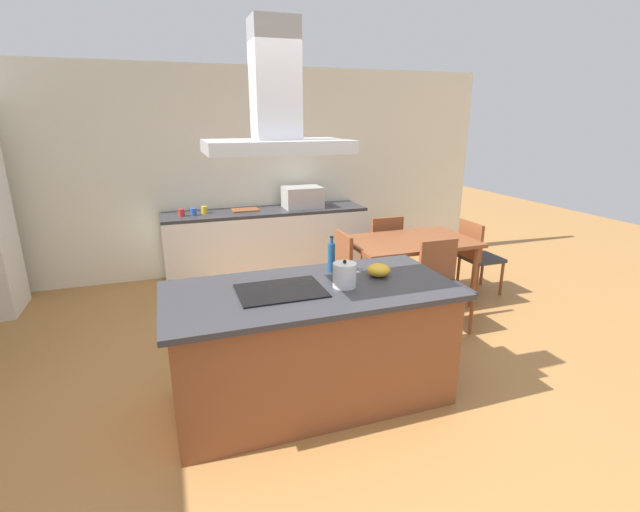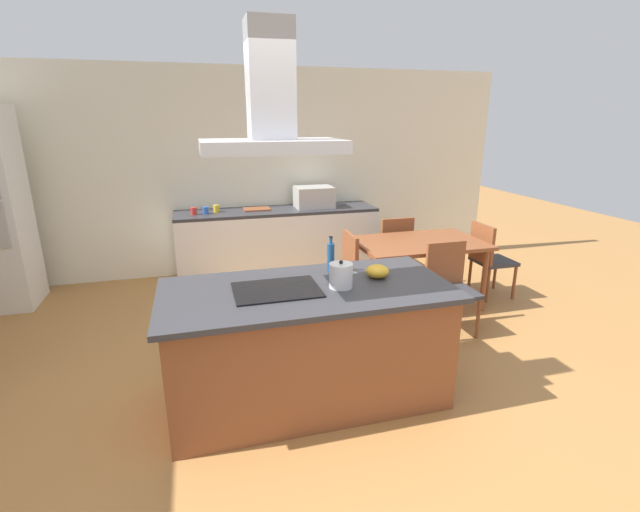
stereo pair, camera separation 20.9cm
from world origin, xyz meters
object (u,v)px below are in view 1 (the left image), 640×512
at_px(tea_kettle, 345,275).
at_px(coffee_mug_blue, 194,212).
at_px(chair_at_left_end, 334,269).
at_px(olive_oil_bottle, 331,257).
at_px(coffee_mug_red, 181,213).
at_px(chair_at_right_end, 476,253).
at_px(mixing_bowl, 379,270).
at_px(chair_facing_island, 443,279).
at_px(cooktop, 281,291).
at_px(cutting_board, 245,210).
at_px(range_hood, 276,111).
at_px(chair_facing_back_wall, 383,245).
at_px(countertop_microwave, 302,197).
at_px(coffee_mug_yellow, 204,210).
at_px(dining_table, 410,247).

relative_size(tea_kettle, coffee_mug_blue, 2.45).
bearing_deg(chair_at_left_end, olive_oil_bottle, -112.05).
bearing_deg(tea_kettle, coffee_mug_blue, 106.28).
xyz_separation_m(coffee_mug_red, chair_at_right_end, (3.31, -1.41, -0.44)).
xyz_separation_m(mixing_bowl, chair_facing_island, (1.07, 0.69, -0.44)).
bearing_deg(tea_kettle, cooktop, 172.89).
bearing_deg(cutting_board, chair_facing_island, -53.86).
height_order(chair_at_left_end, range_hood, range_hood).
relative_size(mixing_bowl, chair_facing_back_wall, 0.20).
height_order(tea_kettle, countertop_microwave, countertop_microwave).
bearing_deg(coffee_mug_yellow, olive_oil_bottle, -74.50).
bearing_deg(cooktop, chair_at_right_end, 27.10).
bearing_deg(coffee_mug_red, cutting_board, 6.86).
distance_m(cutting_board, dining_table, 2.21).
relative_size(coffee_mug_blue, chair_facing_island, 0.10).
height_order(coffee_mug_red, coffee_mug_blue, same).
bearing_deg(olive_oil_bottle, range_hood, -149.78).
xyz_separation_m(coffee_mug_red, range_hood, (0.53, -2.83, 1.16)).
relative_size(mixing_bowl, cutting_board, 0.52).
bearing_deg(cooktop, chair_facing_island, 22.08).
bearing_deg(chair_facing_island, chair_at_right_end, 36.01).
bearing_deg(cutting_board, countertop_microwave, -3.73).
xyz_separation_m(mixing_bowl, range_hood, (-0.79, -0.07, 1.15)).
height_order(mixing_bowl, chair_at_right_end, mixing_bowl).
relative_size(tea_kettle, coffee_mug_yellow, 2.45).
bearing_deg(coffee_mug_red, coffee_mug_blue, 2.04).
relative_size(coffee_mug_blue, dining_table, 0.06).
bearing_deg(coffee_mug_blue, coffee_mug_yellow, 31.89).
distance_m(coffee_mug_red, range_hood, 3.11).
relative_size(countertop_microwave, coffee_mug_red, 5.56).
xyz_separation_m(chair_facing_island, chair_at_left_end, (-0.92, 0.67, 0.00)).
bearing_deg(chair_at_right_end, coffee_mug_red, 156.86).
xyz_separation_m(tea_kettle, chair_at_left_end, (0.49, 1.48, -0.48)).
bearing_deg(cooktop, chair_facing_back_wall, 48.27).
xyz_separation_m(coffee_mug_red, chair_at_left_end, (1.48, -1.41, -0.44)).
relative_size(tea_kettle, range_hood, 0.25).
distance_m(olive_oil_bottle, range_hood, 1.21).
bearing_deg(coffee_mug_blue, chair_facing_island, -42.83).
xyz_separation_m(coffee_mug_blue, chair_facing_back_wall, (2.25, -0.75, -0.44)).
xyz_separation_m(coffee_mug_blue, range_hood, (0.39, -2.84, 1.16)).
distance_m(chair_facing_island, chair_at_left_end, 1.13).
relative_size(coffee_mug_blue, chair_facing_back_wall, 0.10).
xyz_separation_m(chair_at_right_end, chair_at_left_end, (-1.83, 0.00, 0.00)).
distance_m(olive_oil_bottle, coffee_mug_yellow, 2.74).
distance_m(cooktop, mixing_bowl, 0.79).
relative_size(tea_kettle, mixing_bowl, 1.25).
bearing_deg(tea_kettle, coffee_mug_yellow, 103.35).
height_order(cutting_board, range_hood, range_hood).
bearing_deg(tea_kettle, chair_at_right_end, 32.51).
distance_m(dining_table, chair_facing_back_wall, 0.68).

